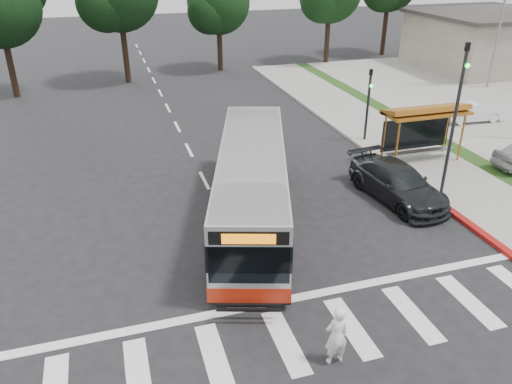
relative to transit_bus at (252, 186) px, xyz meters
name	(u,v)px	position (x,y,z in m)	size (l,w,h in m)	color
ground	(238,248)	(-1.10, -1.89, -1.46)	(140.00, 140.00, 0.00)	black
sidewalk_east	(391,140)	(9.90, 6.11, -1.40)	(4.00, 40.00, 0.12)	gray
curb_east	(359,144)	(7.90, 6.11, -1.38)	(0.30, 40.00, 0.15)	#9E9991
curb_east_red	(484,235)	(7.90, -3.89, -1.38)	(0.32, 6.00, 0.15)	maroon
commercial_building	(502,42)	(28.90, 20.11, 0.74)	(14.00, 10.00, 4.40)	#ABA18F
building_roof_cap	(508,13)	(28.90, 20.11, 3.09)	(14.60, 10.60, 0.30)	#383330
crosswalk_ladder	(286,342)	(-1.10, -6.89, -1.45)	(18.00, 2.60, 0.01)	silver
bus_shelter	(424,116)	(9.70, 3.21, 0.89)	(4.20, 1.60, 2.86)	#A7641B
traffic_signal_ne_tall	(456,109)	(8.50, -0.40, 2.42)	(0.18, 0.37, 6.50)	black
traffic_signal_ne_short	(369,98)	(8.50, 6.60, 1.02)	(0.18, 0.37, 4.00)	black
lot_light_mid	(504,6)	(22.90, 14.11, 4.45)	(1.90, 0.35, 9.01)	gray
tree_north_b	(219,1)	(4.97, 26.17, 4.20)	(5.72, 5.33, 8.43)	black
transit_bus	(252,186)	(0.00, 0.00, 0.00)	(2.45, 11.29, 2.92)	#A5A7AA
pedestrian	(336,336)	(-0.13, -7.94, -0.58)	(0.64, 0.42, 1.76)	white
dark_sedan	(397,183)	(6.40, -0.15, -0.70)	(2.11, 5.19, 1.51)	black
parked_car_1	(473,111)	(16.32, 7.55, -0.74)	(1.31, 3.75, 1.23)	white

